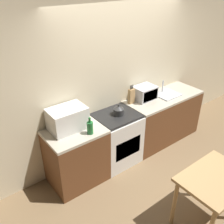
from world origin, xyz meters
TOP-DOWN VIEW (x-y plane):
  - ground_plane at (0.00, 0.00)m, footprint 16.00×16.00m
  - wall_back at (0.00, 1.09)m, footprint 10.00×0.06m
  - counter_left_run at (-1.10, 0.75)m, footprint 0.83×0.62m
  - counter_right_run at (0.76, 0.75)m, footprint 1.51×0.62m
  - stove_range at (-0.34, 0.75)m, footprint 0.69×0.62m
  - kettle at (-0.31, 0.74)m, footprint 0.17×0.17m
  - microwave at (-1.13, 0.86)m, footprint 0.52×0.36m
  - bottle at (-0.95, 0.57)m, footprint 0.09×0.09m
  - knife_block at (0.10, 0.92)m, footprint 0.10×0.07m
  - toaster_oven at (0.39, 0.89)m, footprint 0.37×0.30m
  - sink_basin at (0.84, 0.76)m, footprint 0.42×0.36m
  - dining_table at (-0.18, -0.91)m, footprint 0.86×0.61m

SIDE VIEW (x-z plane):
  - ground_plane at x=0.00m, z-range 0.00..0.00m
  - stove_range at x=-0.34m, z-range 0.00..0.90m
  - counter_right_run at x=0.76m, z-range 0.00..0.90m
  - counter_left_run at x=-1.10m, z-range 0.00..0.90m
  - dining_table at x=-0.18m, z-range 0.27..1.03m
  - sink_basin at x=0.84m, z-range 0.80..1.04m
  - kettle at x=-0.31m, z-range 0.89..1.06m
  - bottle at x=-0.95m, z-range 0.87..1.12m
  - toaster_oven at x=0.39m, z-range 0.90..1.14m
  - knife_block at x=0.10m, z-range 0.87..1.20m
  - microwave at x=-1.13m, z-range 0.90..1.22m
  - wall_back at x=0.00m, z-range 0.00..2.60m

